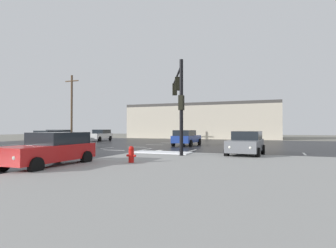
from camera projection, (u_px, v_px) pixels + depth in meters
The scene contains 15 objects.
ground_plane at pixel (127, 149), 24.28m from camera, with size 120.00×120.00×0.00m, color slate.
road_asphalt at pixel (127, 149), 24.28m from camera, with size 44.00×44.00×0.02m, color black.
sidewalk_corner at pixel (267, 183), 8.71m from camera, with size 18.00×18.00×0.14m, color gray.
snow_strip_curbside at pixel (161, 152), 18.72m from camera, with size 4.00×1.60×0.06m, color white.
lane_markings at pixel (131, 150), 22.56m from camera, with size 36.15×36.15×0.01m.
traffic_signal_mast at pixel (179, 94), 18.72m from camera, with size 2.82×6.02×5.84m.
fire_hydrant at pixel (131, 154), 13.41m from camera, with size 0.48×0.26×0.79m.
strip_building_background at pixel (202, 121), 50.31m from camera, with size 26.72×8.00×6.14m.
sedan_grey at pixel (246, 143), 17.94m from camera, with size 2.18×4.60×1.58m.
sedan_red at pixel (51, 149), 12.63m from camera, with size 2.05×4.55×1.58m.
sedan_tan at pixel (57, 139), 23.99m from camera, with size 2.27×4.63×1.58m.
sedan_white at pixel (100, 135), 39.65m from camera, with size 2.41×4.67×1.58m.
sedan_blue at pixel (186, 137), 28.34m from camera, with size 2.06×4.56×1.58m.
sedan_green at pixel (61, 136), 35.66m from camera, with size 4.62×2.24×1.58m.
utility_pole_far at pixel (72, 107), 38.64m from camera, with size 2.20×0.28×9.16m.
Camera 1 is at (12.33, -21.27, 1.79)m, focal length 29.77 mm.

